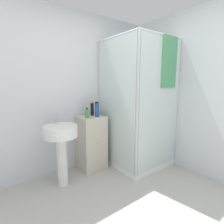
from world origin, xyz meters
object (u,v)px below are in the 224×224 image
object	(u,v)px
lotion_bottle_white	(87,112)
soap_dispenser	(87,114)
shampoo_bottle_blue	(97,109)
sink	(61,141)
shampoo_bottle_tall_black	(92,109)

from	to	relation	value
lotion_bottle_white	soap_dispenser	bearing A→B (deg)	-121.02
shampoo_bottle_blue	lotion_bottle_white	xyz separation A→B (m)	(-0.10, 0.13, -0.05)
soap_dispenser	lotion_bottle_white	xyz separation A→B (m)	(0.07, 0.12, 0.00)
soap_dispenser	shampoo_bottle_blue	distance (m)	0.18
sink	soap_dispenser	bearing A→B (deg)	13.83
shampoo_bottle_tall_black	lotion_bottle_white	distance (m)	0.11
sink	shampoo_bottle_blue	size ratio (longest dim) A/B	4.12
sink	soap_dispenser	size ratio (longest dim) A/B	6.10
sink	soap_dispenser	xyz separation A→B (m)	(0.46, 0.11, 0.30)
soap_dispenser	shampoo_bottle_tall_black	world-z (taller)	shampoo_bottle_tall_black
sink	shampoo_bottle_blue	world-z (taller)	shampoo_bottle_blue
lotion_bottle_white	shampoo_bottle_blue	bearing A→B (deg)	-52.99
sink	shampoo_bottle_tall_black	distance (m)	0.77
shampoo_bottle_tall_black	lotion_bottle_white	world-z (taller)	shampoo_bottle_tall_black
shampoo_bottle_blue	lotion_bottle_white	world-z (taller)	shampoo_bottle_blue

